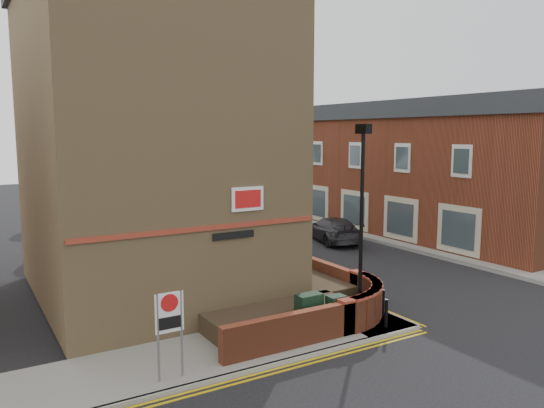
{
  "coord_description": "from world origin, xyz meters",
  "views": [
    {
      "loc": [
        -9.23,
        -11.42,
        6.13
      ],
      "look_at": [
        0.0,
        4.0,
        3.74
      ],
      "focal_mm": 35.0,
      "sensor_mm": 36.0,
      "label": 1
    }
  ],
  "objects": [
    {
      "name": "ground",
      "position": [
        0.0,
        0.0,
        0.0
      ],
      "size": [
        120.0,
        120.0,
        0.0
      ],
      "primitive_type": "plane",
      "color": "black",
      "rests_on": "ground"
    },
    {
      "name": "pavement_corner",
      "position": [
        -3.5,
        1.5,
        0.06
      ],
      "size": [
        13.0,
        3.0,
        0.12
      ],
      "primitive_type": "cube",
      "color": "gray",
      "rests_on": "ground"
    },
    {
      "name": "pavement_main",
      "position": [
        2.0,
        16.0,
        0.06
      ],
      "size": [
        2.0,
        32.0,
        0.12
      ],
      "primitive_type": "cube",
      "color": "gray",
      "rests_on": "ground"
    },
    {
      "name": "pavement_far",
      "position": [
        13.0,
        13.0,
        0.06
      ],
      "size": [
        4.0,
        40.0,
        0.12
      ],
      "primitive_type": "cube",
      "color": "gray",
      "rests_on": "ground"
    },
    {
      "name": "kerb_side",
      "position": [
        -3.5,
        0.0,
        0.06
      ],
      "size": [
        13.0,
        0.15,
        0.12
      ],
      "primitive_type": "cube",
      "color": "gray",
      "rests_on": "ground"
    },
    {
      "name": "kerb_main_near",
      "position": [
        3.0,
        16.0,
        0.06
      ],
      "size": [
        0.15,
        32.0,
        0.12
      ],
      "primitive_type": "cube",
      "color": "gray",
      "rests_on": "ground"
    },
    {
      "name": "kerb_main_far",
      "position": [
        11.0,
        13.0,
        0.06
      ],
      "size": [
        0.15,
        40.0,
        0.12
      ],
      "primitive_type": "cube",
      "color": "gray",
      "rests_on": "ground"
    },
    {
      "name": "yellow_lines_side",
      "position": [
        -3.5,
        -0.25,
        0.01
      ],
      "size": [
        13.0,
        0.28,
        0.01
      ],
      "primitive_type": "cube",
      "color": "gold",
      "rests_on": "ground"
    },
    {
      "name": "yellow_lines_main",
      "position": [
        3.25,
        16.0,
        0.01
      ],
      "size": [
        0.28,
        32.0,
        0.01
      ],
      "primitive_type": "cube",
      "color": "gold",
      "rests_on": "ground"
    },
    {
      "name": "corner_building",
      "position": [
        -2.84,
        8.0,
        6.23
      ],
      "size": [
        8.95,
        10.4,
        13.6
      ],
      "color": "#9F8254",
      "rests_on": "ground"
    },
    {
      "name": "garden_wall",
      "position": [
        0.0,
        2.5,
        0.0
      ],
      "size": [
        6.8,
        6.0,
        1.2
      ],
      "primitive_type": null,
      "color": "brown",
      "rests_on": "ground"
    },
    {
      "name": "lamppost",
      "position": [
        1.6,
        1.2,
        3.34
      ],
      "size": [
        0.25,
        0.5,
        6.3
      ],
      "color": "black",
      "rests_on": "pavement_corner"
    },
    {
      "name": "utility_cabinet_large",
      "position": [
        -0.3,
        1.3,
        0.72
      ],
      "size": [
        0.8,
        0.45,
        1.2
      ],
      "primitive_type": "cube",
      "color": "black",
      "rests_on": "pavement_corner"
    },
    {
      "name": "utility_cabinet_small",
      "position": [
        0.5,
        1.0,
        0.67
      ],
      "size": [
        0.55,
        0.4,
        1.1
      ],
      "primitive_type": "cube",
      "color": "black",
      "rests_on": "pavement_corner"
    },
    {
      "name": "bollard_near",
      "position": [
        2.0,
        0.4,
        0.57
      ],
      "size": [
        0.11,
        0.11,
        0.9
      ],
      "primitive_type": "cylinder",
      "color": "black",
      "rests_on": "pavement_corner"
    },
    {
      "name": "bollard_far",
      "position": [
        2.6,
        1.2,
        0.57
      ],
      "size": [
        0.11,
        0.11,
        0.9
      ],
      "primitive_type": "cylinder",
      "color": "black",
      "rests_on": "pavement_corner"
    },
    {
      "name": "zone_sign",
      "position": [
        -5.0,
        0.5,
        1.64
      ],
      "size": [
        0.72,
        0.07,
        2.2
      ],
      "color": "slate",
      "rests_on": "pavement_corner"
    },
    {
      "name": "far_terrace",
      "position": [
        14.5,
        17.0,
        4.04
      ],
      "size": [
        5.4,
        30.4,
        8.0
      ],
      "color": "brown",
      "rests_on": "ground"
    },
    {
      "name": "far_terrace_cream",
      "position": [
        14.5,
        38.0,
        4.05
      ],
      "size": [
        5.4,
        12.4,
        8.0
      ],
      "color": "beige",
      "rests_on": "ground"
    },
    {
      "name": "tree_near",
      "position": [
        2.0,
        14.05,
        4.7
      ],
      "size": [
        3.64,
        3.65,
        6.7
      ],
      "color": "#382B1E",
      "rests_on": "pavement_main"
    },
    {
      "name": "tree_mid",
      "position": [
        2.0,
        22.05,
        5.2
      ],
      "size": [
        4.03,
        4.03,
        7.42
      ],
      "color": "#382B1E",
      "rests_on": "pavement_main"
    },
    {
      "name": "tree_far",
      "position": [
        2.0,
        30.05,
        4.91
      ],
      "size": [
        3.81,
        3.81,
        7.0
      ],
      "color": "#382B1E",
      "rests_on": "pavement_main"
    },
    {
      "name": "traffic_light_assembly",
      "position": [
        2.4,
        25.0,
        2.78
      ],
      "size": [
        0.2,
        0.16,
        4.2
      ],
      "color": "black",
      "rests_on": "pavement_main"
    },
    {
      "name": "silver_car_near",
      "position": [
        3.6,
        13.3,
        0.64
      ],
      "size": [
        1.9,
        4.03,
        1.28
      ],
      "primitive_type": "imported",
      "rotation": [
        0.0,
        0.0,
        0.14
      ],
      "color": "#B8B9C0",
      "rests_on": "ground"
    },
    {
      "name": "red_car_main",
      "position": [
        4.92,
        17.62,
        0.7
      ],
      "size": [
        4.14,
        5.54,
        1.4
      ],
      "primitive_type": "imported",
      "rotation": [
        0.0,
        0.0,
        0.41
      ],
      "color": "#9C3711",
      "rests_on": "ground"
    },
    {
      "name": "grey_car_far",
      "position": [
        9.0,
        12.3,
        0.71
      ],
      "size": [
        3.19,
        5.22,
        1.41
      ],
      "primitive_type": "imported",
      "rotation": [
        0.0,
        0.0,
        2.88
      ],
      "color": "#2C2B30",
      "rests_on": "ground"
    },
    {
      "name": "silver_car_far",
      "position": [
        9.0,
        17.83,
        0.78
      ],
      "size": [
        2.2,
        4.72,
        1.56
      ],
      "primitive_type": "imported",
      "rotation": [
        0.0,
        0.0,
        3.22
      ],
      "color": "silver",
      "rests_on": "ground"
    }
  ]
}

